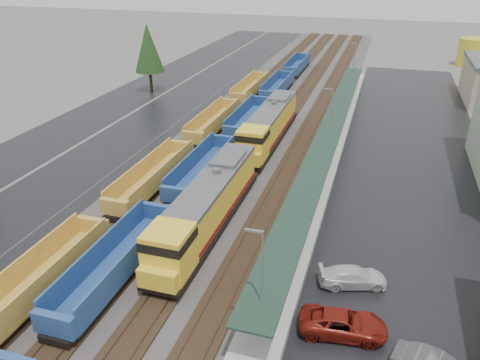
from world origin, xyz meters
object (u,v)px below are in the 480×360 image
Objects in this scene: well_string_yellow at (105,221)px; well_string_blue at (203,169)px; storage_tank at (472,52)px; locomotive_lead at (206,207)px; locomotive_trail at (269,126)px; parked_car_east_c at (353,277)px; parked_car_east_b at (343,324)px.

well_string_yellow is 12.67m from well_string_blue.
well_string_blue is 74.66m from storage_tank.
locomotive_lead is 0.17× the size of well_string_blue.
locomotive_trail is 0.17× the size of well_string_blue.
parked_car_east_c is at bearing -38.36° from well_string_blue.
well_string_blue is (-4.00, -11.59, -1.19)m from locomotive_trail.
locomotive_trail is at bearing -117.82° from storage_tank.
parked_car_east_b is 4.94m from parked_car_east_c.
locomotive_lead is 3.75× the size of parked_car_east_b.
locomotive_trail is 12.32m from well_string_blue.
locomotive_trail is 3.75× the size of parked_car_east_b.
parked_car_east_b is at bearing -67.64° from locomotive_trail.
storage_tank is (33.17, 66.86, 1.57)m from well_string_blue.
parked_car_east_c is at bearing -2.43° from well_string_yellow.
storage_tank is 86.41m from parked_car_east_b.
storage_tank is at bearing -29.51° from parked_car_east_c.
storage_tank is 81.54m from parked_car_east_c.
locomotive_trail is at bearing 9.09° from parked_car_east_c.
parked_car_east_b is at bearing -16.09° from well_string_yellow.
parked_car_east_c is (0.17, 4.94, -0.05)m from parked_car_east_b.
well_string_yellow is 19.23× the size of parked_car_east_b.
storage_tank is at bearing 63.62° from well_string_blue.
well_string_yellow is (-8.00, -2.60, -1.21)m from locomotive_lead.
parked_car_east_c is at bearing -15.77° from locomotive_lead.
locomotive_lead reaches higher than well_string_blue.
well_string_yellow is 87.21m from storage_tank.
locomotive_trail is at bearing 70.95° from well_string_blue.
locomotive_lead is 10.30m from well_string_blue.
well_string_yellow is 20.29m from parked_car_east_c.
locomotive_lead is 12.86m from parked_car_east_c.
parked_car_east_b is (12.10, -8.40, -1.67)m from locomotive_lead.
locomotive_trail is 27.42m from parked_car_east_c.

